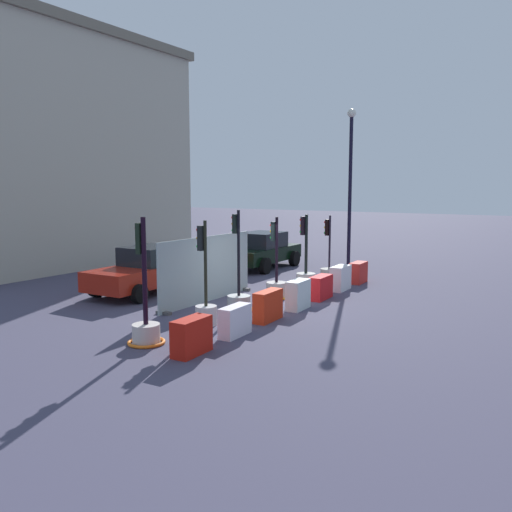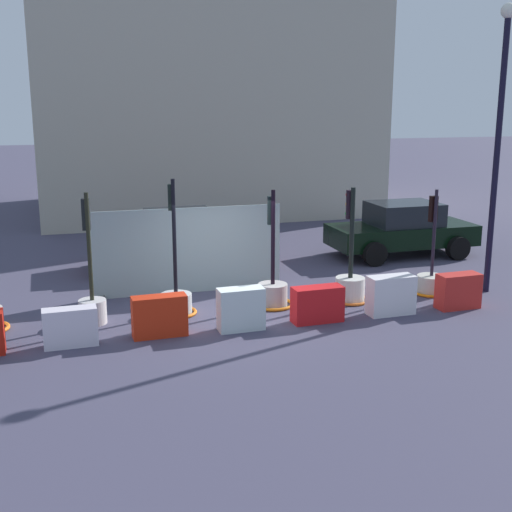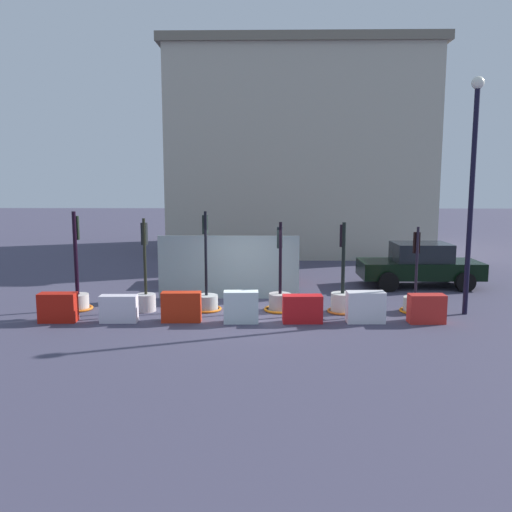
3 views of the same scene
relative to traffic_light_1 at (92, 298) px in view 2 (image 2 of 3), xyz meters
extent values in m
plane|color=#434056|center=(3.01, -0.19, -0.58)|extent=(120.00, 120.00, 0.00)
cylinder|color=beige|center=(0.00, -0.01, -0.31)|extent=(0.59, 0.59, 0.53)
cylinder|color=black|center=(0.00, -0.01, 1.12)|extent=(0.09, 0.09, 2.33)
cube|color=black|center=(-0.02, 0.11, 1.81)|extent=(0.19, 0.18, 0.67)
sphere|color=red|center=(-0.03, 0.20, 2.03)|extent=(0.11, 0.11, 0.11)
sphere|color=orange|center=(-0.03, 0.20, 1.81)|extent=(0.11, 0.11, 0.11)
sphere|color=green|center=(-0.03, 0.20, 1.58)|extent=(0.11, 0.11, 0.11)
cylinder|color=#AAADAB|center=(1.85, 0.15, -0.34)|extent=(0.71, 0.71, 0.47)
cylinder|color=black|center=(1.85, 0.15, 1.19)|extent=(0.09, 0.09, 2.59)
cube|color=black|center=(1.82, 0.25, 2.08)|extent=(0.17, 0.15, 0.58)
sphere|color=red|center=(1.81, 0.32, 2.27)|extent=(0.10, 0.10, 0.10)
sphere|color=orange|center=(1.81, 0.32, 2.08)|extent=(0.10, 0.10, 0.10)
sphere|color=green|center=(1.81, 0.32, 1.88)|extent=(0.10, 0.10, 0.10)
torus|color=orange|center=(1.85, 0.15, -0.54)|extent=(0.93, 0.93, 0.07)
cylinder|color=#B0A9A6|center=(4.13, 0.13, -0.31)|extent=(0.70, 0.70, 0.53)
cylinder|color=black|center=(4.13, 0.13, 1.06)|extent=(0.10, 0.10, 2.21)
cube|color=black|center=(4.11, 0.25, 1.68)|extent=(0.18, 0.16, 0.65)
sphere|color=red|center=(4.09, 0.33, 1.90)|extent=(0.10, 0.10, 0.10)
sphere|color=orange|center=(4.09, 0.33, 1.68)|extent=(0.10, 0.10, 0.10)
sphere|color=green|center=(4.09, 0.33, 1.46)|extent=(0.10, 0.10, 0.10)
torus|color=orange|center=(4.13, 0.13, -0.54)|extent=(1.00, 1.00, 0.08)
cylinder|color=silver|center=(6.02, -0.02, -0.28)|extent=(0.70, 0.70, 0.59)
cylinder|color=black|center=(6.02, -0.02, 1.09)|extent=(0.11, 0.11, 2.16)
cube|color=black|center=(5.99, 0.10, 1.76)|extent=(0.18, 0.17, 0.68)
sphere|color=red|center=(5.97, 0.18, 1.98)|extent=(0.10, 0.10, 0.10)
sphere|color=orange|center=(5.97, 0.18, 1.76)|extent=(0.10, 0.10, 0.10)
sphere|color=green|center=(5.97, 0.18, 1.53)|extent=(0.10, 0.10, 0.10)
torus|color=orange|center=(6.02, -0.02, -0.54)|extent=(0.92, 0.92, 0.07)
cylinder|color=beige|center=(8.25, 0.04, -0.35)|extent=(0.70, 0.70, 0.46)
cylinder|color=black|center=(8.25, 0.04, 0.96)|extent=(0.08, 0.08, 2.16)
cube|color=black|center=(8.25, 0.15, 1.55)|extent=(0.18, 0.15, 0.64)
sphere|color=red|center=(8.25, 0.24, 1.76)|extent=(0.11, 0.11, 0.11)
sphere|color=orange|center=(8.25, 0.24, 1.55)|extent=(0.11, 0.11, 0.11)
sphere|color=green|center=(8.25, 0.24, 1.33)|extent=(0.11, 0.11, 0.11)
torus|color=orange|center=(8.25, 0.04, -0.54)|extent=(0.92, 0.92, 0.07)
cube|color=silver|center=(-0.48, -1.29, -0.19)|extent=(1.05, 0.41, 0.78)
cube|color=red|center=(1.29, -1.22, -0.15)|extent=(1.13, 0.42, 0.86)
cube|color=silver|center=(2.99, -1.28, -0.12)|extent=(0.99, 0.46, 0.91)
cube|color=red|center=(4.72, -1.24, -0.18)|extent=(1.13, 0.47, 0.79)
cube|color=silver|center=(6.51, -1.19, -0.13)|extent=(1.08, 0.49, 0.89)
cube|color=red|center=(8.22, -1.21, -0.17)|extent=(1.02, 0.48, 0.82)
cube|color=#A11F11|center=(2.34, 4.49, 0.07)|extent=(4.44, 1.96, 0.67)
cube|color=black|center=(2.69, 4.50, 0.74)|extent=(1.91, 1.67, 0.65)
cylinder|color=black|center=(1.02, 3.47, -0.26)|extent=(0.63, 0.30, 0.62)
cylinder|color=black|center=(0.96, 5.41, -0.26)|extent=(0.63, 0.30, 0.62)
cylinder|color=black|center=(3.73, 3.56, -0.26)|extent=(0.63, 0.30, 0.62)
cylinder|color=black|center=(3.67, 5.50, -0.26)|extent=(0.63, 0.30, 0.62)
cube|color=black|center=(9.49, 3.98, 0.09)|extent=(4.49, 1.89, 0.62)
cube|color=black|center=(9.53, 3.98, 0.74)|extent=(2.07, 1.64, 0.68)
cylinder|color=black|center=(8.12, 2.99, -0.22)|extent=(0.71, 0.29, 0.71)
cylinder|color=black|center=(8.09, 4.93, -0.22)|extent=(0.71, 0.29, 0.71)
cylinder|color=black|center=(10.88, 3.03, -0.22)|extent=(0.71, 0.29, 0.71)
cylinder|color=black|center=(10.86, 4.97, -0.22)|extent=(0.71, 0.29, 0.71)
cube|color=#B3AF9C|center=(5.43, 14.96, 4.69)|extent=(13.56, 9.27, 10.54)
cylinder|color=black|center=(9.68, -0.20, 2.71)|extent=(0.15, 0.15, 6.58)
sphere|color=silver|center=(9.68, -0.20, 6.15)|extent=(0.36, 0.36, 0.36)
cube|color=#8FA4A5|center=(2.42, 1.77, 0.50)|extent=(4.78, 0.04, 2.15)
cube|color=#4C4C4C|center=(0.27, 1.77, -0.53)|extent=(0.16, 0.50, 0.10)
cube|color=#4C4C4C|center=(4.57, 1.77, -0.53)|extent=(0.16, 0.50, 0.10)
camera|label=1|loc=(-11.30, -8.68, 3.20)|focal=37.32mm
camera|label=2|loc=(-0.38, -14.30, 4.20)|focal=47.08mm
camera|label=3|loc=(3.68, -15.71, 3.42)|focal=36.85mm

